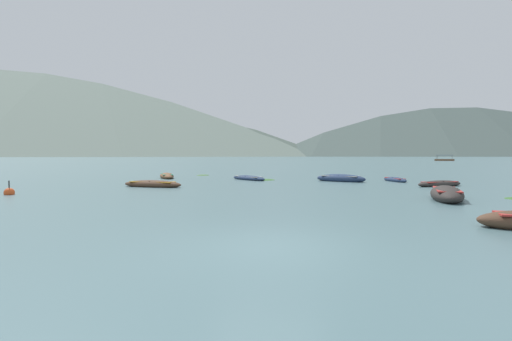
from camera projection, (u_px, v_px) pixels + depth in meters
ground_plane at (301, 156)px, 1495.93m from camera, size 6000.00×6000.00×0.00m
mountain_0 at (89, 94)px, 1670.47m from camera, size 2320.75×2320.75×563.96m
mountain_1 at (201, 108)px, 1410.84m from camera, size 1156.18×1156.18×370.28m
mountain_2 at (380, 90)px, 1640.45m from camera, size 1680.39×1680.39×583.78m
mountain_3 at (507, 121)px, 1552.61m from camera, size 946.39×946.39×296.57m
rowboat_0 at (341, 179)px, 29.40m from camera, size 4.19×3.14×0.73m
rowboat_2 at (167, 176)px, 34.06m from camera, size 3.01×4.64×0.58m
rowboat_3 at (440, 184)px, 24.74m from camera, size 3.69×2.63×0.49m
rowboat_4 at (447, 194)px, 17.21m from camera, size 2.38×4.46×0.80m
rowboat_5 at (248, 178)px, 31.34m from camera, size 3.70×3.77×0.46m
rowboat_6 at (395, 180)px, 29.35m from camera, size 1.62×3.22×0.43m
rowboat_7 at (153, 184)px, 24.23m from camera, size 4.32×1.87×0.55m
ferry_0 at (444, 160)px, 150.15m from camera, size 7.65×5.08×2.54m
mooring_buoy at (9, 193)px, 19.36m from camera, size 0.51×0.51×0.89m
weed_patch_1 at (203, 175)px, 38.55m from camera, size 1.68×1.86×0.14m
weed_patch_2 at (261, 180)px, 31.27m from camera, size 2.46×2.41×0.14m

